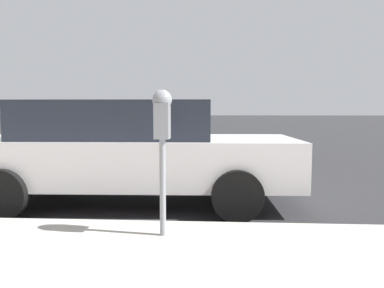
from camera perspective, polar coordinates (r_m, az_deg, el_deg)
name	(u,v)px	position (r m, az deg, el deg)	size (l,w,h in m)	color
ground_plane	(129,190)	(6.54, -9.51, -6.94)	(220.00, 220.00, 0.00)	#2B2B2D
parking_meter	(162,125)	(3.60, -4.55, 2.86)	(0.21, 0.19, 1.42)	gray
car_white	(129,150)	(5.54, -9.65, -0.85)	(2.12, 4.76, 1.49)	silver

